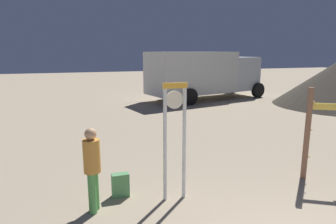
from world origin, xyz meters
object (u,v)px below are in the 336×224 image
at_px(person_near_clock, 92,166).
at_px(backpack, 120,185).
at_px(arrow_sign, 324,122).
at_px(box_truck_near, 203,73).
at_px(standing_clock, 175,131).

relative_size(person_near_clock, backpack, 3.24).
distance_m(arrow_sign, backpack, 4.53).
xyz_separation_m(person_near_clock, box_truck_near, (7.20, 11.06, 0.70)).
bearing_deg(backpack, person_near_clock, -142.81).
bearing_deg(box_truck_near, person_near_clock, -123.08).
bearing_deg(arrow_sign, person_near_clock, 178.01).
xyz_separation_m(arrow_sign, box_truck_near, (2.31, 11.23, 0.22)).
height_order(standing_clock, box_truck_near, box_truck_near).
distance_m(backpack, box_truck_near, 12.63).
height_order(person_near_clock, box_truck_near, box_truck_near).
height_order(arrow_sign, person_near_clock, arrow_sign).
relative_size(standing_clock, arrow_sign, 1.10).
bearing_deg(arrow_sign, box_truck_near, 78.36).
distance_m(standing_clock, box_truck_near, 12.43).
xyz_separation_m(person_near_clock, backpack, (0.54, 0.41, -0.63)).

